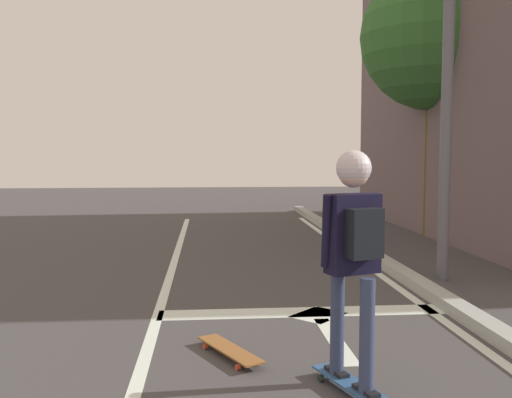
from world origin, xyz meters
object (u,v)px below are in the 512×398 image
at_px(skateboard, 351,384).
at_px(roadside_tree, 435,37).
at_px(spare_skateboard, 230,350).
at_px(traffic_signal_mast, 389,8).
at_px(skater, 354,235).

bearing_deg(skateboard, roadside_tree, 64.58).
xyz_separation_m(spare_skateboard, traffic_signal_mast, (2.30, 2.86, 3.72)).
height_order(spare_skateboard, traffic_signal_mast, traffic_signal_mast).
height_order(traffic_signal_mast, roadside_tree, roadside_tree).
bearing_deg(spare_skateboard, skateboard, -43.92).
relative_size(skater, traffic_signal_mast, 0.31).
bearing_deg(skater, roadside_tree, 64.65).
height_order(skater, traffic_signal_mast, traffic_signal_mast).
bearing_deg(skateboard, skater, -70.48).
xyz_separation_m(spare_skateboard, roadside_tree, (4.65, 7.07, 4.19)).
height_order(skateboard, roadside_tree, roadside_tree).
bearing_deg(skater, traffic_signal_mast, 69.19).
relative_size(skater, spare_skateboard, 2.01).
xyz_separation_m(skater, roadside_tree, (3.76, 7.93, 3.04)).
xyz_separation_m(skateboard, roadside_tree, (3.76, 7.92, 4.18)).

